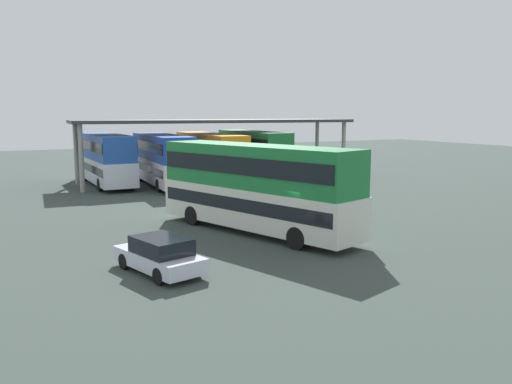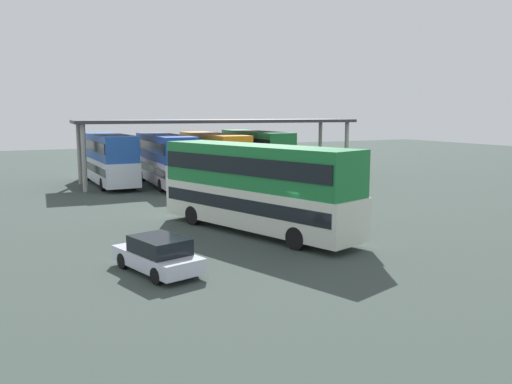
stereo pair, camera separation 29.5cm
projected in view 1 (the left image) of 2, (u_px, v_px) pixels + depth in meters
name	position (u px, v px, depth m)	size (l,w,h in m)	color
ground_plane	(304.00, 242.00, 23.92)	(140.00, 140.00, 0.00)	#37433E
double_decker_main	(256.00, 185.00, 25.49)	(5.89, 11.72, 4.28)	silver
parked_hatchback	(160.00, 255.00, 19.20)	(2.60, 4.25, 1.35)	silver
double_decker_near_canopy	(105.00, 157.00, 42.52)	(2.66, 11.03, 4.12)	silver
double_decker_mid_row	(162.00, 158.00, 42.04)	(3.14, 11.00, 4.09)	silver
double_decker_far_right	(210.00, 155.00, 44.43)	(2.88, 11.32, 4.09)	white
double_decker_end_of_row	(253.00, 153.00, 46.28)	(2.74, 10.70, 4.22)	silver
depot_canopy	(216.00, 123.00, 44.67)	(24.01, 7.77, 5.24)	#33353A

